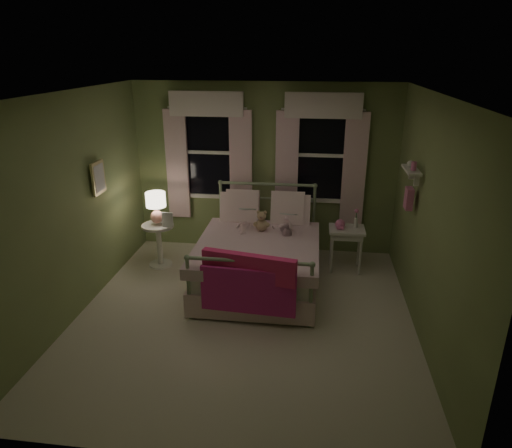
# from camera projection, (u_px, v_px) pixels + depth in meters

# --- Properties ---
(room_shell) EXTENTS (4.20, 4.20, 4.20)m
(room_shell) POSITION_uv_depth(u_px,v_px,m) (243.00, 215.00, 5.05)
(room_shell) COLOR beige
(room_shell) RESTS_ON ground
(bed) EXTENTS (1.58, 2.04, 1.18)m
(bed) POSITION_uv_depth(u_px,v_px,m) (259.00, 257.00, 6.18)
(bed) COLOR white
(bed) RESTS_ON ground
(pink_throw) EXTENTS (1.10, 0.31, 0.71)m
(pink_throw) POSITION_uv_depth(u_px,v_px,m) (248.00, 277.00, 5.14)
(pink_throw) COLOR #ED2E71
(pink_throw) RESTS_ON bed
(child_left) EXTENTS (0.26, 0.18, 0.69)m
(child_left) POSITION_uv_depth(u_px,v_px,m) (243.00, 210.00, 6.41)
(child_left) COLOR #F7D1DD
(child_left) RESTS_ON bed
(child_right) EXTENTS (0.38, 0.32, 0.67)m
(child_right) POSITION_uv_depth(u_px,v_px,m) (283.00, 212.00, 6.35)
(child_right) COLOR #F7D1DD
(child_right) RESTS_ON bed
(book_left) EXTENTS (0.20, 0.12, 0.26)m
(book_left) POSITION_uv_depth(u_px,v_px,m) (240.00, 212.00, 6.16)
(book_left) COLOR beige
(book_left) RESTS_ON child_left
(book_right) EXTENTS (0.21, 0.14, 0.26)m
(book_right) POSITION_uv_depth(u_px,v_px,m) (282.00, 217.00, 6.11)
(book_right) COLOR beige
(book_right) RESTS_ON child_right
(teddy_bear) EXTENTS (0.23, 0.18, 0.30)m
(teddy_bear) POSITION_uv_depth(u_px,v_px,m) (262.00, 222.00, 6.27)
(teddy_bear) COLOR tan
(teddy_bear) RESTS_ON bed
(nightstand_left) EXTENTS (0.46, 0.46, 0.65)m
(nightstand_left) POSITION_uv_depth(u_px,v_px,m) (159.00, 239.00, 6.68)
(nightstand_left) COLOR white
(nightstand_left) RESTS_ON ground
(table_lamp) EXTENTS (0.28, 0.28, 0.46)m
(table_lamp) POSITION_uv_depth(u_px,v_px,m) (156.00, 205.00, 6.49)
(table_lamp) COLOR #F19F8E
(table_lamp) RESTS_ON nightstand_left
(book_nightstand) EXTENTS (0.18, 0.23, 0.02)m
(book_nightstand) POSITION_uv_depth(u_px,v_px,m) (163.00, 226.00, 6.51)
(book_nightstand) COLOR beige
(book_nightstand) RESTS_ON nightstand_left
(nightstand_right) EXTENTS (0.50, 0.40, 0.64)m
(nightstand_right) POSITION_uv_depth(u_px,v_px,m) (347.00, 235.00, 6.49)
(nightstand_right) COLOR white
(nightstand_right) RESTS_ON ground
(pink_toy) EXTENTS (0.14, 0.18, 0.14)m
(pink_toy) POSITION_uv_depth(u_px,v_px,m) (340.00, 224.00, 6.45)
(pink_toy) COLOR pink
(pink_toy) RESTS_ON nightstand_right
(bud_vase) EXTENTS (0.06, 0.06, 0.28)m
(bud_vase) POSITION_uv_depth(u_px,v_px,m) (356.00, 218.00, 6.44)
(bud_vase) COLOR white
(bud_vase) RESTS_ON nightstand_right
(window_left) EXTENTS (1.34, 0.13, 1.96)m
(window_left) POSITION_uv_depth(u_px,v_px,m) (208.00, 148.00, 6.92)
(window_left) COLOR black
(window_left) RESTS_ON room_shell
(window_right) EXTENTS (1.34, 0.13, 1.96)m
(window_right) POSITION_uv_depth(u_px,v_px,m) (321.00, 151.00, 6.72)
(window_right) COLOR black
(window_right) RESTS_ON room_shell
(wall_shelf) EXTENTS (0.15, 0.50, 0.60)m
(wall_shelf) POSITION_uv_depth(u_px,v_px,m) (410.00, 184.00, 5.39)
(wall_shelf) COLOR white
(wall_shelf) RESTS_ON room_shell
(framed_picture) EXTENTS (0.03, 0.32, 0.42)m
(framed_picture) POSITION_uv_depth(u_px,v_px,m) (98.00, 178.00, 5.77)
(framed_picture) COLOR beige
(framed_picture) RESTS_ON room_shell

